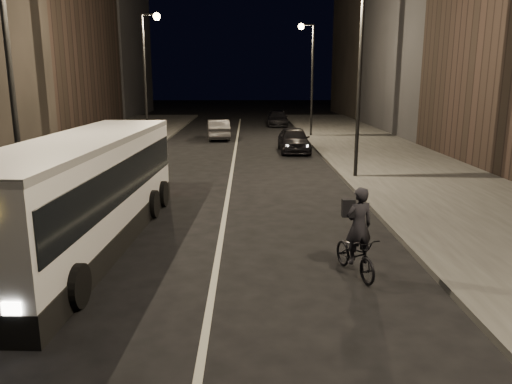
{
  "coord_description": "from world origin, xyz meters",
  "views": [
    {
      "loc": [
        0.77,
        -9.87,
        4.49
      ],
      "look_at": [
        0.99,
        3.05,
        1.5
      ],
      "focal_mm": 35.0,
      "sensor_mm": 36.0,
      "label": 1
    }
  ],
  "objects_px": {
    "car_near": "(294,140)",
    "car_far": "(278,119)",
    "streetlight_left_near": "(17,43)",
    "cyclist_on_bicycle": "(356,246)",
    "streetlight_right_mid": "(354,56)",
    "streetlight_right_far": "(309,65)",
    "streetlight_left_far": "(148,62)",
    "car_mid": "(218,129)",
    "city_bus": "(85,188)"
  },
  "relations": [
    {
      "from": "car_near",
      "to": "car_far",
      "type": "bearing_deg",
      "value": 89.45
    },
    {
      "from": "streetlight_left_near",
      "to": "cyclist_on_bicycle",
      "type": "bearing_deg",
      "value": -19.78
    },
    {
      "from": "streetlight_right_mid",
      "to": "streetlight_right_far",
      "type": "height_order",
      "value": "same"
    },
    {
      "from": "streetlight_right_far",
      "to": "streetlight_left_far",
      "type": "relative_size",
      "value": 1.0
    },
    {
      "from": "streetlight_right_mid",
      "to": "cyclist_on_bicycle",
      "type": "height_order",
      "value": "streetlight_right_mid"
    },
    {
      "from": "streetlight_left_far",
      "to": "car_mid",
      "type": "xyz_separation_m",
      "value": [
        3.95,
        4.93,
        -4.64
      ]
    },
    {
      "from": "streetlight_left_near",
      "to": "city_bus",
      "type": "xyz_separation_m",
      "value": [
        1.73,
        -0.76,
        -3.76
      ]
    },
    {
      "from": "streetlight_left_far",
      "to": "cyclist_on_bicycle",
      "type": "relative_size",
      "value": 3.82
    },
    {
      "from": "streetlight_right_mid",
      "to": "streetlight_left_near",
      "type": "xyz_separation_m",
      "value": [
        -10.66,
        -8.0,
        0.0
      ]
    },
    {
      "from": "car_near",
      "to": "car_mid",
      "type": "distance_m",
      "value": 8.21
    },
    {
      "from": "streetlight_left_far",
      "to": "cyclist_on_bicycle",
      "type": "height_order",
      "value": "streetlight_left_far"
    },
    {
      "from": "streetlight_left_near",
      "to": "car_far",
      "type": "xyz_separation_m",
      "value": [
        8.93,
        33.18,
        -4.68
      ]
    },
    {
      "from": "streetlight_right_mid",
      "to": "cyclist_on_bicycle",
      "type": "relative_size",
      "value": 3.82
    },
    {
      "from": "streetlight_right_mid",
      "to": "streetlight_right_far",
      "type": "xyz_separation_m",
      "value": [
        0.0,
        16.0,
        0.0
      ]
    },
    {
      "from": "cyclist_on_bicycle",
      "to": "car_near",
      "type": "distance_m",
      "value": 19.49
    },
    {
      "from": "cyclist_on_bicycle",
      "to": "car_near",
      "type": "bearing_deg",
      "value": 73.62
    },
    {
      "from": "car_mid",
      "to": "car_near",
      "type": "bearing_deg",
      "value": 121.19
    },
    {
      "from": "car_near",
      "to": "streetlight_left_near",
      "type": "bearing_deg",
      "value": -119.12
    },
    {
      "from": "streetlight_left_near",
      "to": "cyclist_on_bicycle",
      "type": "distance_m",
      "value": 10.24
    },
    {
      "from": "streetlight_right_far",
      "to": "car_far",
      "type": "xyz_separation_m",
      "value": [
        -1.73,
        9.18,
        -4.68
      ]
    },
    {
      "from": "streetlight_left_far",
      "to": "car_mid",
      "type": "relative_size",
      "value": 1.84
    },
    {
      "from": "city_bus",
      "to": "car_mid",
      "type": "bearing_deg",
      "value": 87.32
    },
    {
      "from": "streetlight_left_far",
      "to": "city_bus",
      "type": "relative_size",
      "value": 0.74
    },
    {
      "from": "car_far",
      "to": "streetlight_right_mid",
      "type": "bearing_deg",
      "value": -84.49
    },
    {
      "from": "streetlight_right_mid",
      "to": "cyclist_on_bicycle",
      "type": "bearing_deg",
      "value": -100.64
    },
    {
      "from": "streetlight_left_far",
      "to": "streetlight_right_mid",
      "type": "bearing_deg",
      "value": -43.16
    },
    {
      "from": "streetlight_right_mid",
      "to": "streetlight_left_near",
      "type": "relative_size",
      "value": 1.0
    },
    {
      "from": "streetlight_right_far",
      "to": "car_mid",
      "type": "xyz_separation_m",
      "value": [
        -6.71,
        -1.07,
        -4.64
      ]
    },
    {
      "from": "streetlight_left_near",
      "to": "streetlight_left_far",
      "type": "xyz_separation_m",
      "value": [
        0.0,
        18.0,
        0.0
      ]
    },
    {
      "from": "cyclist_on_bicycle",
      "to": "car_near",
      "type": "relative_size",
      "value": 0.48
    },
    {
      "from": "city_bus",
      "to": "car_far",
      "type": "xyz_separation_m",
      "value": [
        7.2,
        33.94,
        -0.92
      ]
    },
    {
      "from": "streetlight_left_far",
      "to": "cyclist_on_bicycle",
      "type": "bearing_deg",
      "value": -67.86
    },
    {
      "from": "car_far",
      "to": "streetlight_left_far",
      "type": "bearing_deg",
      "value": -118.89
    },
    {
      "from": "cyclist_on_bicycle",
      "to": "streetlight_right_mid",
      "type": "bearing_deg",
      "value": 64.01
    },
    {
      "from": "streetlight_right_far",
      "to": "city_bus",
      "type": "height_order",
      "value": "streetlight_right_far"
    },
    {
      "from": "car_mid",
      "to": "car_far",
      "type": "relative_size",
      "value": 0.95
    },
    {
      "from": "streetlight_right_mid",
      "to": "city_bus",
      "type": "xyz_separation_m",
      "value": [
        -8.93,
        -8.76,
        -3.76
      ]
    },
    {
      "from": "streetlight_right_mid",
      "to": "car_near",
      "type": "relative_size",
      "value": 1.82
    },
    {
      "from": "car_mid",
      "to": "streetlight_left_near",
      "type": "bearing_deg",
      "value": 74.06
    },
    {
      "from": "city_bus",
      "to": "car_near",
      "type": "bearing_deg",
      "value": 69.92
    },
    {
      "from": "streetlight_left_near",
      "to": "car_mid",
      "type": "xyz_separation_m",
      "value": [
        3.95,
        22.93,
        -4.64
      ]
    },
    {
      "from": "streetlight_left_near",
      "to": "car_far",
      "type": "height_order",
      "value": "streetlight_left_near"
    },
    {
      "from": "streetlight_right_mid",
      "to": "streetlight_right_far",
      "type": "relative_size",
      "value": 1.0
    },
    {
      "from": "streetlight_left_near",
      "to": "streetlight_left_far",
      "type": "relative_size",
      "value": 1.0
    },
    {
      "from": "streetlight_right_far",
      "to": "streetlight_left_near",
      "type": "relative_size",
      "value": 1.0
    },
    {
      "from": "car_far",
      "to": "car_mid",
      "type": "bearing_deg",
      "value": -114.32
    },
    {
      "from": "streetlight_right_far",
      "to": "car_near",
      "type": "distance_m",
      "value": 9.05
    },
    {
      "from": "streetlight_right_mid",
      "to": "streetlight_left_far",
      "type": "height_order",
      "value": "same"
    },
    {
      "from": "streetlight_right_far",
      "to": "streetlight_left_far",
      "type": "distance_m",
      "value": 12.24
    },
    {
      "from": "streetlight_right_mid",
      "to": "streetlight_right_far",
      "type": "distance_m",
      "value": 16.0
    }
  ]
}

